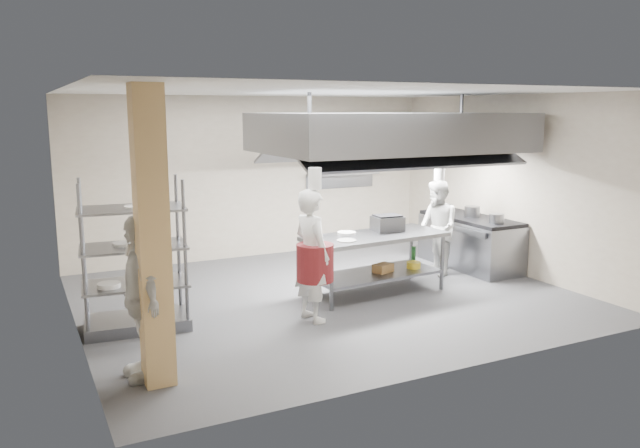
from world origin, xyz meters
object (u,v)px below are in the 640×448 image
island (375,264)px  pass_rack (134,255)px  chef_head (312,255)px  chef_plating (141,297)px  cooking_range (470,243)px  chef_line (437,228)px  stockpot (472,211)px  griddle (387,223)px

island → pass_rack: pass_rack is taller
island → pass_rack: bearing=175.0°
chef_head → chef_plating: chef_head is taller
cooking_range → chef_plating: bearing=-160.3°
chef_head → chef_line: chef_head is taller
stockpot → pass_rack: bearing=-173.9°
griddle → stockpot: bearing=15.5°
cooking_range → chef_line: bearing=-167.6°
chef_head → island: bearing=-72.4°
island → chef_line: size_ratio=1.36×
chef_line → chef_plating: chef_plating is taller
pass_rack → griddle: bearing=8.9°
chef_plating → stockpot: size_ratio=6.41×
chef_plating → chef_line: bearing=108.0°
chef_head → chef_plating: size_ratio=1.02×
chef_line → island: bearing=-62.2°
island → cooking_range: (2.36, 0.66, -0.04)m
chef_line → chef_head: bearing=-58.0°
chef_head → griddle: size_ratio=3.95×
chef_plating → cooking_range: bearing=106.9°
stockpot → chef_plating: bearing=-160.5°
cooking_range → stockpot: stockpot is taller
chef_head → chef_line: size_ratio=1.09×
chef_head → stockpot: 3.98m
pass_rack → chef_plating: 1.54m
chef_head → griddle: chef_head is taller
stockpot → chef_line: bearing=-168.9°
pass_rack → cooking_range: bearing=12.4°
pass_rack → chef_line: (5.01, 0.46, -0.16)m
pass_rack → chef_head: size_ratio=1.10×
pass_rack → chef_plating: (-0.20, -1.53, -0.10)m
chef_line → chef_plating: 5.58m
island → griddle: bearing=25.5°
chef_head → chef_line: 3.10m
cooking_range → griddle: bearing=-167.1°
pass_rack → chef_head: bearing=-11.7°
island → griddle: (0.34, 0.20, 0.56)m
cooking_range → chef_head: bearing=-160.3°
chef_head → stockpot: (3.75, 1.32, 0.12)m
island → chef_plating: chef_plating is taller
stockpot → island: bearing=-164.8°
island → chef_plating: 4.04m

